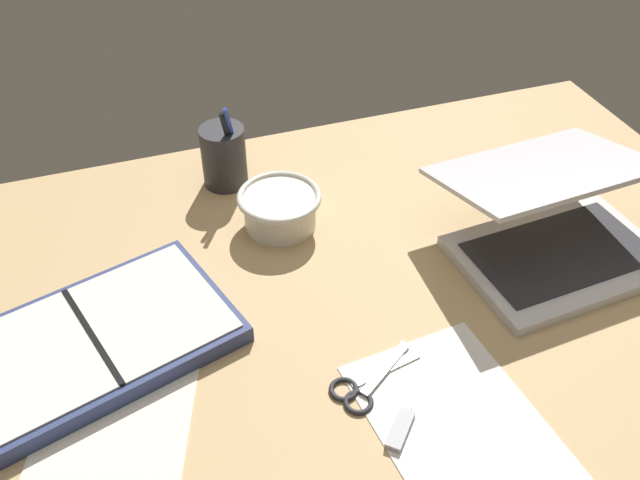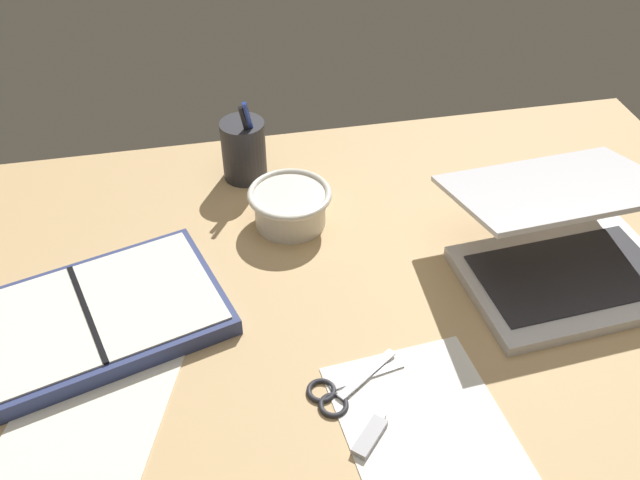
{
  "view_description": "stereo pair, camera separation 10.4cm",
  "coord_description": "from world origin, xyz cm",
  "px_view_note": "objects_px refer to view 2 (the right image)",
  "views": [
    {
      "loc": [
        -27.96,
        -65.82,
        76.61
      ],
      "look_at": [
        -2.13,
        9.16,
        9.0
      ],
      "focal_mm": 40.0,
      "sensor_mm": 36.0,
      "label": 1
    },
    {
      "loc": [
        -17.92,
        -68.55,
        76.61
      ],
      "look_at": [
        -2.13,
        9.16,
        9.0
      ],
      "focal_mm": 40.0,
      "sensor_mm": 36.0,
      "label": 2
    }
  ],
  "objects_px": {
    "laptop": "(565,248)",
    "scissors": "(338,392)",
    "pen_cup": "(244,150)",
    "planner": "(89,319)",
    "bowl": "(290,205)"
  },
  "relations": [
    {
      "from": "laptop",
      "to": "scissors",
      "type": "distance_m",
      "value": 0.41
    },
    {
      "from": "bowl",
      "to": "pen_cup",
      "type": "relative_size",
      "value": 0.82
    },
    {
      "from": "pen_cup",
      "to": "planner",
      "type": "xyz_separation_m",
      "value": [
        -0.26,
        -0.32,
        -0.04
      ]
    },
    {
      "from": "pen_cup",
      "to": "planner",
      "type": "bearing_deg",
      "value": -128.81
    },
    {
      "from": "pen_cup",
      "to": "scissors",
      "type": "bearing_deg",
      "value": -83.54
    },
    {
      "from": "bowl",
      "to": "scissors",
      "type": "relative_size",
      "value": 1.01
    },
    {
      "from": "pen_cup",
      "to": "scissors",
      "type": "xyz_separation_m",
      "value": [
        0.06,
        -0.51,
        -0.05
      ]
    },
    {
      "from": "laptop",
      "to": "planner",
      "type": "relative_size",
      "value": 0.79
    },
    {
      "from": "bowl",
      "to": "planner",
      "type": "xyz_separation_m",
      "value": [
        -0.32,
        -0.18,
        -0.02
      ]
    },
    {
      "from": "laptop",
      "to": "pen_cup",
      "type": "bearing_deg",
      "value": 137.12
    },
    {
      "from": "pen_cup",
      "to": "planner",
      "type": "height_order",
      "value": "pen_cup"
    },
    {
      "from": "laptop",
      "to": "pen_cup",
      "type": "relative_size",
      "value": 1.97
    },
    {
      "from": "bowl",
      "to": "laptop",
      "type": "bearing_deg",
      "value": -27.97
    },
    {
      "from": "laptop",
      "to": "scissors",
      "type": "bearing_deg",
      "value": -161.95
    },
    {
      "from": "pen_cup",
      "to": "scissors",
      "type": "distance_m",
      "value": 0.51
    }
  ]
}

